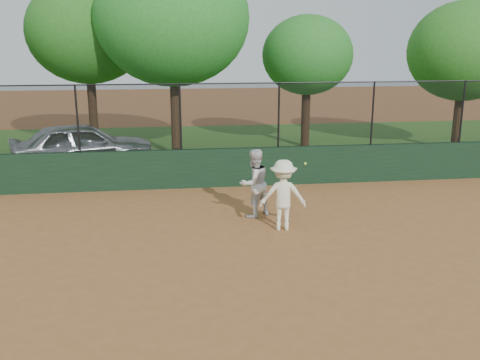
{
  "coord_description": "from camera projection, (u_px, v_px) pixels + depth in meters",
  "views": [
    {
      "loc": [
        -0.82,
        -10.03,
        4.47
      ],
      "look_at": [
        0.8,
        2.2,
        1.2
      ],
      "focal_mm": 40.0,
      "sensor_mm": 36.0,
      "label": 1
    }
  ],
  "objects": [
    {
      "name": "ground",
      "position": [
        215.0,
        266.0,
        10.86
      ],
      "size": [
        80.0,
        80.0,
        0.0
      ],
      "primitive_type": "plane",
      "color": "#9C5F32",
      "rests_on": "ground"
    },
    {
      "name": "grass_strip",
      "position": [
        190.0,
        149.0,
        22.36
      ],
      "size": [
        36.0,
        12.0,
        0.01
      ],
      "primitive_type": "cube",
      "color": "#2A581B",
      "rests_on": "ground"
    },
    {
      "name": "parked_car",
      "position": [
        83.0,
        146.0,
        18.73
      ],
      "size": [
        5.25,
        3.26,
        1.67
      ],
      "primitive_type": "imported",
      "rotation": [
        0.0,
        0.0,
        1.85
      ],
      "color": "#ADB1B7",
      "rests_on": "ground"
    },
    {
      "name": "player_main",
      "position": [
        283.0,
        195.0,
        12.75
      ],
      "size": [
        1.19,
        0.79,
        1.72
      ],
      "color": "white",
      "rests_on": "ground"
    },
    {
      "name": "fence_assembly",
      "position": [
        196.0,
        116.0,
        16.04
      ],
      "size": [
        26.0,
        0.06,
        2.0
      ],
      "color": "black",
      "rests_on": "back_wall"
    },
    {
      "name": "tree_1",
      "position": [
        87.0,
        32.0,
        21.06
      ],
      "size": [
        4.75,
        4.32,
        6.8
      ],
      "color": "#3E2715",
      "rests_on": "ground"
    },
    {
      "name": "player_second",
      "position": [
        254.0,
        183.0,
        13.68
      ],
      "size": [
        1.08,
        1.0,
        1.77
      ],
      "primitive_type": "imported",
      "rotation": [
        0.0,
        0.0,
        3.64
      ],
      "color": "silver",
      "rests_on": "ground"
    },
    {
      "name": "back_wall",
      "position": [
        198.0,
        168.0,
        16.46
      ],
      "size": [
        26.0,
        0.2,
        1.2
      ],
      "primitive_type": "cube",
      "color": "#17331D",
      "rests_on": "ground"
    },
    {
      "name": "tree_3",
      "position": [
        307.0,
        56.0,
        21.9
      ],
      "size": [
        3.75,
        3.41,
        5.44
      ],
      "color": "#3B2313",
      "rests_on": "ground"
    },
    {
      "name": "tree_4",
      "position": [
        465.0,
        51.0,
        21.17
      ],
      "size": [
        4.54,
        4.13,
        5.95
      ],
      "color": "#412817",
      "rests_on": "ground"
    },
    {
      "name": "tree_2",
      "position": [
        172.0,
        19.0,
        19.75
      ],
      "size": [
        5.78,
        5.26,
        7.69
      ],
      "color": "#442B18",
      "rests_on": "ground"
    }
  ]
}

